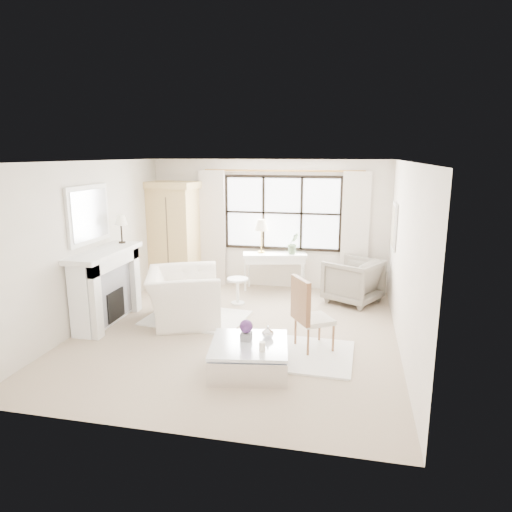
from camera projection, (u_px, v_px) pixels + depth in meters
The scene contains 32 objects.
floor at pixel (236, 333), 7.32m from camera, with size 5.50×5.50×0.00m, color tan.
ceiling at pixel (235, 161), 6.72m from camera, with size 5.50×5.50×0.00m, color white.
wall_back at pixel (268, 224), 9.64m from camera, with size 5.00×5.00×0.00m, color white.
wall_front at pixel (163, 309), 4.40m from camera, with size 5.00×5.00×0.00m, color white.
wall_left at pixel (89, 244), 7.53m from camera, with size 5.50×5.50×0.00m, color beige.
wall_right at pixel (405, 258), 6.51m from camera, with size 5.50×5.50×0.00m, color white.
window_pane at pixel (282, 213), 9.51m from camera, with size 2.40×0.02×1.50m, color white.
window_frame at pixel (282, 213), 9.50m from camera, with size 2.50×0.04×1.50m, color black, non-canonical shape.
curtain_rod at pixel (282, 171), 9.26m from camera, with size 0.04×0.04×3.30m, color #B17E3D.
curtain_left at pixel (213, 228), 9.82m from camera, with size 0.55×0.10×2.47m, color beige.
curtain_right at pixel (355, 233), 9.20m from camera, with size 0.55×0.10×2.47m, color silver.
fireplace at pixel (105, 286), 7.64m from camera, with size 0.58×1.66×1.26m.
mirror_frame at pixel (88, 215), 7.42m from camera, with size 0.05×1.15×0.95m, color white.
mirror_glass at pixel (90, 215), 7.41m from camera, with size 0.02×1.00×0.80m, color silver.
art_frame at pixel (394, 226), 8.09m from camera, with size 0.04×0.62×0.82m, color silver.
art_canvas at pixel (393, 226), 8.09m from camera, with size 0.01×0.52×0.72m, color #BEB093.
mantel_lamp at pixel (121, 221), 7.99m from camera, with size 0.22×0.22×0.51m.
armoire at pixel (173, 234), 9.74m from camera, with size 1.21×0.85×2.24m.
console_table at pixel (275, 272), 9.49m from camera, with size 1.37×0.74×0.80m.
console_lamp at pixel (261, 226), 9.36m from camera, with size 0.28×0.28×0.69m.
orchid_plant at pixel (293, 243), 9.29m from camera, with size 0.24×0.20×0.44m, color #516C48.
side_table at pixel (238, 287), 8.66m from camera, with size 0.40×0.40×0.51m.
rug_left at pixel (196, 318), 7.95m from camera, with size 1.68×1.19×0.03m, color white.
rug_right at pixel (294, 353), 6.53m from camera, with size 1.64×1.23×0.03m, color white.
club_armchair at pixel (184, 296), 7.76m from camera, with size 1.35×1.18×0.88m, color white.
wingback_chair at pixel (353, 281), 8.75m from camera, with size 0.91×0.93×0.85m, color gray.
french_chair at pixel (313, 330), 6.63m from camera, with size 0.67×0.66×1.08m.
coffee_table at pixel (249, 357), 6.03m from camera, with size 1.15×1.15×0.38m.
planter_box at pixel (246, 336), 6.07m from camera, with size 0.14×0.14×0.11m, color slate.
planter_flowers at pixel (246, 326), 6.04m from camera, with size 0.18×0.18×0.18m, color #502967.
pillar_candle at pixel (262, 347), 5.73m from camera, with size 0.08×0.08×0.12m, color white.
coffee_vase at pixel (268, 332), 6.14m from camera, with size 0.16×0.16×0.17m, color silver.
Camera 1 is at (1.75, -6.65, 2.81)m, focal length 32.00 mm.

